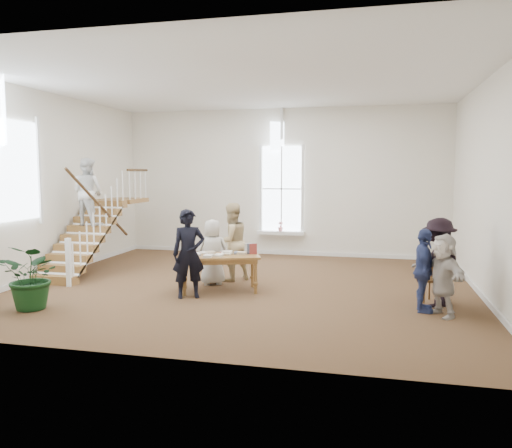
% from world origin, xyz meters
% --- Properties ---
extents(ground, '(10.00, 10.00, 0.00)m').
position_xyz_m(ground, '(0.00, 0.00, 0.00)').
color(ground, '#49351C').
rests_on(ground, ground).
extents(room_shell, '(10.49, 10.00, 10.00)m').
position_xyz_m(room_shell, '(-0.00, 4.39, 0.40)').
color(room_shell, white).
rests_on(room_shell, ground).
extents(staircase, '(1.10, 4.10, 2.92)m').
position_xyz_m(staircase, '(-4.34, 0.75, 1.62)').
color(staircase, brown).
rests_on(staircase, ground).
extents(library_table, '(1.88, 1.37, 0.86)m').
position_xyz_m(library_table, '(-0.44, -0.60, 0.71)').
color(library_table, brown).
rests_on(library_table, ground).
extents(police_officer, '(0.79, 0.68, 1.82)m').
position_xyz_m(police_officer, '(-0.88, -1.25, 0.91)').
color(police_officer, black).
rests_on(police_officer, ground).
extents(elderly_woman, '(0.87, 0.74, 1.50)m').
position_xyz_m(elderly_woman, '(-0.78, -0.00, 0.75)').
color(elderly_woman, beige).
rests_on(elderly_woman, ground).
extents(person_yellow, '(1.12, 1.14, 1.85)m').
position_xyz_m(person_yellow, '(-0.48, 0.50, 0.92)').
color(person_yellow, '#CCB380').
rests_on(person_yellow, ground).
extents(woman_cluster_a, '(0.39, 0.91, 1.54)m').
position_xyz_m(woman_cluster_a, '(3.69, -1.26, 0.77)').
color(woman_cluster_a, navy).
rests_on(woman_cluster_a, ground).
extents(woman_cluster_b, '(1.21, 1.24, 1.71)m').
position_xyz_m(woman_cluster_b, '(4.00, -0.81, 0.85)').
color(woman_cluster_b, black).
rests_on(woman_cluster_b, ground).
extents(woman_cluster_c, '(1.08, 1.41, 1.49)m').
position_xyz_m(woman_cluster_c, '(4.00, -1.46, 0.74)').
color(woman_cluster_c, beige).
rests_on(woman_cluster_c, ground).
extents(floor_plant, '(1.19, 1.05, 1.24)m').
position_xyz_m(floor_plant, '(-3.40, -2.75, 0.62)').
color(floor_plant, black).
rests_on(floor_plant, ground).
extents(side_chair, '(0.54, 0.54, 0.96)m').
position_xyz_m(side_chair, '(4.03, -0.44, 0.53)').
color(side_chair, '#31200D').
rests_on(side_chair, ground).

